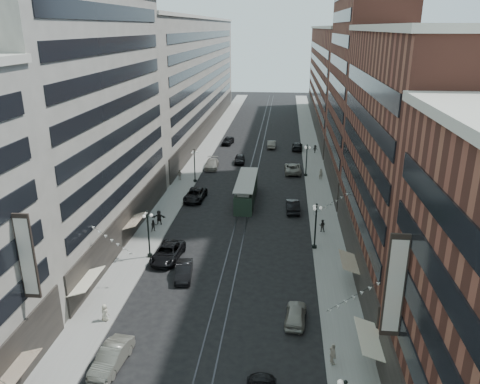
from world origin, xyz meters
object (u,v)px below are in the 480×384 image
at_px(car_5, 184,271).
at_px(car_14, 272,144).
at_px(car_13, 240,159).
at_px(car_11, 293,168).
at_px(lamppost_sw_far, 148,232).
at_px(car_9, 228,141).
at_px(lamppost_sw_mid, 195,164).
at_px(car_12, 297,146).
at_px(car_4, 296,314).
at_px(car_8, 212,164).
at_px(pedestrian_5, 159,217).
at_px(car_10, 293,206).
at_px(pedestrian_7, 322,226).
at_px(pedestrian_9, 315,149).
at_px(pedestrian_4, 333,354).
at_px(pedestrian_2, 154,226).
at_px(car_7, 195,195).
at_px(car_1, 111,357).
at_px(pedestrian_1, 105,312).
at_px(lamppost_se_far, 316,224).
at_px(lamppost_se_mid, 306,159).
at_px(car_2, 168,253).
at_px(streetcar, 246,191).
at_px(pedestrian_6, 180,175).
at_px(pedestrian_8, 321,174).

distance_m(car_5, car_14, 56.16).
xyz_separation_m(car_5, car_13, (1.52, 43.21, 0.04)).
bearing_deg(car_11, lamppost_sw_far, 62.94).
height_order(car_9, car_13, car_9).
relative_size(lamppost_sw_mid, car_12, 1.03).
bearing_deg(car_4, car_14, -81.34).
bearing_deg(car_8, pedestrian_5, -99.46).
xyz_separation_m(car_10, pedestrian_7, (3.58, -6.84, 0.12)).
bearing_deg(car_13, pedestrian_9, 27.31).
xyz_separation_m(car_11, pedestrian_9, (4.64, 13.72, 0.12)).
xyz_separation_m(pedestrian_4, car_9, (-16.48, 69.94, -0.21)).
height_order(pedestrian_2, car_9, car_9).
bearing_deg(car_7, car_1, -86.22).
xyz_separation_m(pedestrian_1, pedestrian_9, (21.35, 59.88, 0.04)).
bearing_deg(car_8, lamppost_se_far, -65.10).
bearing_deg(pedestrian_2, pedestrian_4, -72.86).
xyz_separation_m(car_1, pedestrian_1, (-2.58, 5.45, 0.13)).
xyz_separation_m(lamppost_se_mid, car_8, (-16.90, 3.41, -2.28)).
bearing_deg(car_2, pedestrian_2, 121.69).
height_order(streetcar, car_11, streetcar).
height_order(car_2, pedestrian_5, pedestrian_5).
height_order(car_11, car_14, car_11).
bearing_deg(car_13, car_9, 102.39).
bearing_deg(car_7, pedestrian_4, -60.64).
bearing_deg(streetcar, lamppost_sw_mid, 138.92).
relative_size(car_9, car_11, 0.80).
xyz_separation_m(car_5, car_9, (-2.48, 57.94, 0.09)).
height_order(car_7, pedestrian_6, pedestrian_6).
xyz_separation_m(car_4, car_11, (0.17, 44.51, 0.10)).
bearing_deg(car_14, lamppost_se_mid, 108.19).
distance_m(lamppost_sw_mid, streetcar, 12.30).
bearing_deg(pedestrian_8, car_11, -49.87).
bearing_deg(pedestrian_7, pedestrian_1, 53.17).
height_order(lamppost_se_mid, car_5, lamppost_se_mid).
height_order(car_2, pedestrian_2, pedestrian_2).
distance_m(lamppost_sw_mid, car_7, 8.73).
bearing_deg(car_5, car_11, 65.95).
distance_m(pedestrian_4, pedestrian_7, 24.67).
height_order(lamppost_sw_far, lamppost_se_mid, same).
relative_size(car_4, car_13, 0.95).
bearing_deg(car_12, car_10, 90.13).
xyz_separation_m(car_5, pedestrian_5, (-6.01, 12.93, 0.35)).
distance_m(car_10, pedestrian_7, 7.72).
bearing_deg(car_4, car_5, -25.31).
relative_size(lamppost_se_mid, car_9, 1.13).
bearing_deg(pedestrian_7, car_2, 34.14).
relative_size(pedestrian_1, car_14, 0.32).
bearing_deg(pedestrian_2, car_2, -87.79).
bearing_deg(car_5, car_2, 117.88).
relative_size(car_5, car_13, 0.98).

